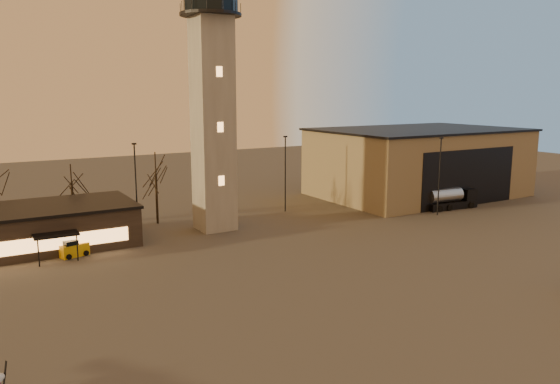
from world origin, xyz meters
name	(u,v)px	position (x,y,z in m)	size (l,w,h in m)	color
ground	(387,318)	(0.00, 0.00, 0.00)	(220.00, 220.00, 0.00)	#3B3836
control_tower	(212,87)	(0.00, 30.00, 16.33)	(6.80, 6.80, 32.60)	gray
hangar	(418,162)	(36.00, 33.98, 5.15)	(30.60, 20.60, 10.30)	#7F6D53
terminal	(4,231)	(-21.99, 31.98, 2.16)	(25.40, 12.20, 4.30)	black
light_poles	(215,182)	(0.50, 31.00, 5.41)	(58.50, 12.25, 10.14)	black
tree_row	(75,178)	(-13.70, 39.16, 5.94)	(37.20, 9.20, 8.80)	black
fuel_truck	(450,200)	(32.48, 24.00, 1.15)	(8.02, 3.16, 2.91)	black
service_cart	(73,250)	(-16.40, 26.99, 0.64)	(2.92, 2.25, 1.67)	gold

